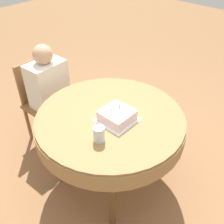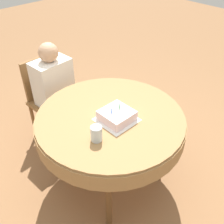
{
  "view_description": "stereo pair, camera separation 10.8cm",
  "coord_description": "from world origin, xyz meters",
  "px_view_note": "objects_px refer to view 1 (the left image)",
  "views": [
    {
      "loc": [
        -1.18,
        -1.1,
        2.03
      ],
      "look_at": [
        -0.0,
        -0.02,
        0.81
      ],
      "focal_mm": 42.0,
      "sensor_mm": 36.0,
      "label": 1
    },
    {
      "loc": [
        -1.11,
        -1.18,
        2.03
      ],
      "look_at": [
        -0.0,
        -0.02,
        0.81
      ],
      "focal_mm": 42.0,
      "sensor_mm": 36.0,
      "label": 2
    }
  ],
  "objects_px": {
    "person": "(50,87)",
    "birthday_cake": "(117,115)",
    "drinking_glass": "(99,134)",
    "chair": "(46,99)"
  },
  "relations": [
    {
      "from": "birthday_cake",
      "to": "person",
      "type": "bearing_deg",
      "value": 88.38
    },
    {
      "from": "chair",
      "to": "person",
      "type": "relative_size",
      "value": 0.81
    },
    {
      "from": "chair",
      "to": "person",
      "type": "bearing_deg",
      "value": -90.0
    },
    {
      "from": "birthday_cake",
      "to": "drinking_glass",
      "type": "bearing_deg",
      "value": -166.75
    },
    {
      "from": "chair",
      "to": "person",
      "type": "distance_m",
      "value": 0.2
    },
    {
      "from": "birthday_cake",
      "to": "drinking_glass",
      "type": "relative_size",
      "value": 1.95
    },
    {
      "from": "person",
      "to": "birthday_cake",
      "type": "height_order",
      "value": "person"
    },
    {
      "from": "chair",
      "to": "drinking_glass",
      "type": "relative_size",
      "value": 7.65
    },
    {
      "from": "birthday_cake",
      "to": "drinking_glass",
      "type": "distance_m",
      "value": 0.26
    },
    {
      "from": "chair",
      "to": "birthday_cake",
      "type": "xyz_separation_m",
      "value": [
        -0.02,
        -1.0,
        0.32
      ]
    }
  ]
}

